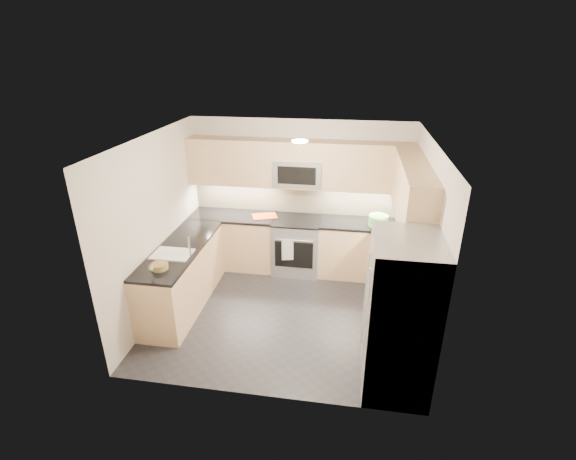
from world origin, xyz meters
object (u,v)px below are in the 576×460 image
object	(u,v)px
microwave	(298,172)
utensil_bowl	(378,221)
fruit_basket	(160,266)
gas_range	(297,246)
cutting_board	(265,216)
refrigerator	(400,316)

from	to	relation	value
microwave	utensil_bowl	distance (m)	1.48
microwave	fruit_basket	xyz separation A→B (m)	(-1.49, -2.05, -0.72)
gas_range	microwave	xyz separation A→B (m)	(0.00, 0.12, 1.24)
cutting_board	fruit_basket	xyz separation A→B (m)	(-0.95, -1.96, 0.03)
microwave	fruit_basket	size ratio (longest dim) A/B	3.60
microwave	refrigerator	distance (m)	3.04
refrigerator	fruit_basket	xyz separation A→B (m)	(-2.94, 0.50, 0.08)
microwave	utensil_bowl	xyz separation A→B (m)	(1.30, -0.19, -0.67)
microwave	fruit_basket	distance (m)	2.63
refrigerator	fruit_basket	bearing A→B (deg)	170.31
microwave	refrigerator	world-z (taller)	microwave
microwave	cutting_board	xyz separation A→B (m)	(-0.55, -0.09, -0.75)
utensil_bowl	fruit_basket	size ratio (longest dim) A/B	1.43
refrigerator	utensil_bowl	bearing A→B (deg)	93.62
refrigerator	cutting_board	world-z (taller)	refrigerator
refrigerator	fruit_basket	size ratio (longest dim) A/B	8.52
utensil_bowl	microwave	bearing A→B (deg)	171.57
gas_range	utensil_bowl	xyz separation A→B (m)	(1.30, -0.07, 0.57)
utensil_bowl	gas_range	bearing A→B (deg)	177.02
microwave	refrigerator	bearing A→B (deg)	-60.38
microwave	cutting_board	world-z (taller)	microwave
gas_range	cutting_board	xyz separation A→B (m)	(-0.55, 0.03, 0.49)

